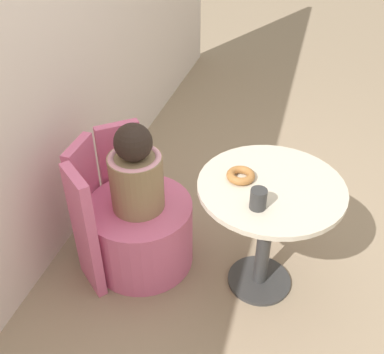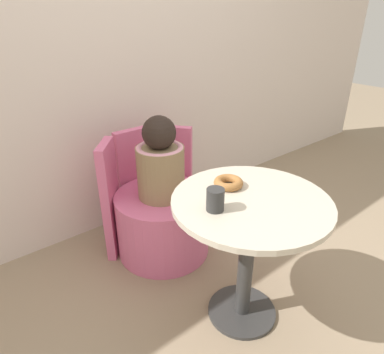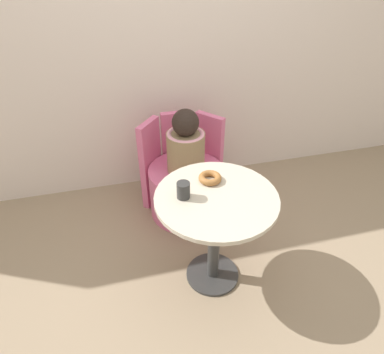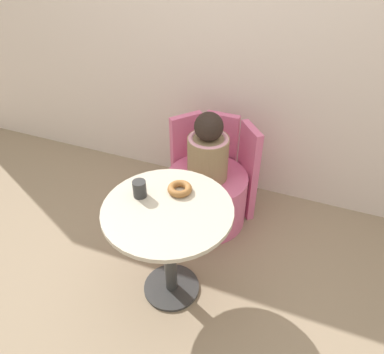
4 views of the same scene
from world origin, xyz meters
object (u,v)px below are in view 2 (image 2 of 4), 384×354
Objects in this scene: round_table at (249,229)px; donut at (228,183)px; child_figure at (160,162)px; tub_chair at (163,223)px; cup at (215,199)px.

round_table is 5.13× the size of donut.
child_figure reaches higher than donut.
tub_chair is (-0.01, 0.65, -0.31)m from round_table.
cup is (-0.16, -0.61, 0.10)m from child_figure.
round_table is 1.21× the size of tub_chair.
round_table is 1.42× the size of child_figure.
cup reaches higher than tub_chair.
cup is at bearing -104.53° from child_figure.
child_figure is 3.60× the size of donut.
round_table reaches higher than tub_chair.
donut is (0.02, -0.51, 0.07)m from child_figure.
tub_chair is at bearing 0.00° from child_figure.
donut reaches higher than tub_chair.
child_figure reaches higher than round_table.
round_table is at bearing -12.87° from cup.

